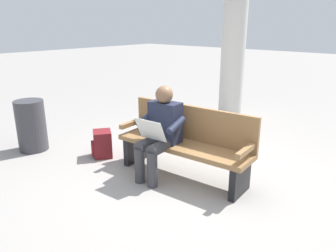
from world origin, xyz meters
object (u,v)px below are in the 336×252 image
(person_seated, at_px, (160,130))
(backpack, at_px, (102,144))
(support_pillar, at_px, (234,42))
(trash_bin, at_px, (31,126))
(bench_near, at_px, (186,142))

(person_seated, height_order, backpack, person_seated)
(person_seated, bearing_deg, backpack, -0.35)
(backpack, relative_size, support_pillar, 0.13)
(support_pillar, height_order, trash_bin, support_pillar)
(backpack, bearing_deg, support_pillar, -95.74)
(person_seated, bearing_deg, bench_near, -135.53)
(person_seated, relative_size, backpack, 2.99)
(bench_near, height_order, support_pillar, support_pillar)
(bench_near, xyz_separation_m, backpack, (1.31, 0.34, -0.26))
(bench_near, relative_size, support_pillar, 0.59)
(support_pillar, xyz_separation_m, trash_bin, (1.35, 3.68, -1.15))
(backpack, distance_m, support_pillar, 3.43)
(trash_bin, bearing_deg, backpack, -152.20)
(backpack, bearing_deg, person_seated, -175.62)
(backpack, xyz_separation_m, trash_bin, (1.03, 0.54, 0.20))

